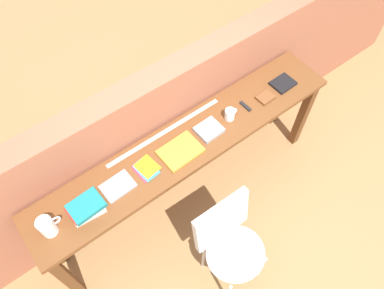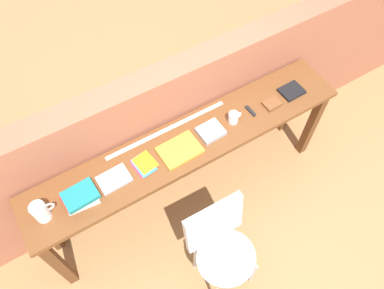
# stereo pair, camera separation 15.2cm
# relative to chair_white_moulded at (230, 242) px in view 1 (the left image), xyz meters

# --- Properties ---
(ground_plane) EXTENTS (40.00, 40.00, 0.00)m
(ground_plane) POSITION_rel_chair_white_moulded_xyz_m (0.14, 0.38, -0.53)
(ground_plane) COLOR #9E7547
(brick_wall_back) EXTENTS (6.00, 0.20, 1.29)m
(brick_wall_back) POSITION_rel_chair_white_moulded_xyz_m (0.14, 1.02, 0.12)
(brick_wall_back) COLOR #9E5B42
(brick_wall_back) RESTS_ON ground
(sideboard) EXTENTS (2.50, 0.44, 0.88)m
(sideboard) POSITION_rel_chair_white_moulded_xyz_m (0.14, 0.68, 0.21)
(sideboard) COLOR brown
(sideboard) RESTS_ON ground
(chair_white_moulded) EXTENTS (0.45, 0.46, 0.89)m
(chair_white_moulded) POSITION_rel_chair_white_moulded_xyz_m (0.00, 0.00, 0.00)
(chair_white_moulded) COLOR silver
(chair_white_moulded) RESTS_ON ground
(pitcher_white) EXTENTS (0.14, 0.10, 0.18)m
(pitcher_white) POSITION_rel_chair_white_moulded_xyz_m (-0.95, 0.66, 0.43)
(pitcher_white) COLOR white
(pitcher_white) RESTS_ON sideboard
(book_stack_leftmost) EXTENTS (0.23, 0.18, 0.10)m
(book_stack_leftmost) POSITION_rel_chair_white_moulded_xyz_m (-0.70, 0.65, 0.41)
(book_stack_leftmost) COLOR white
(book_stack_leftmost) RESTS_ON sideboard
(magazine_cycling) EXTENTS (0.22, 0.17, 0.02)m
(magazine_cycling) POSITION_rel_chair_white_moulded_xyz_m (-0.45, 0.67, 0.36)
(magazine_cycling) COLOR #9E9EA3
(magazine_cycling) RESTS_ON sideboard
(pamphlet_pile_colourful) EXTENTS (0.17, 0.19, 0.01)m
(pamphlet_pile_colourful) POSITION_rel_chair_white_moulded_xyz_m (-0.23, 0.67, 0.36)
(pamphlet_pile_colourful) COLOR #E5334C
(pamphlet_pile_colourful) RESTS_ON sideboard
(book_open_centre) EXTENTS (0.30, 0.22, 0.02)m
(book_open_centre) POSITION_rel_chair_white_moulded_xyz_m (0.04, 0.64, 0.36)
(book_open_centre) COLOR gold
(book_open_centre) RESTS_ON sideboard
(book_grey_hardcover) EXTENTS (0.19, 0.17, 0.03)m
(book_grey_hardcover) POSITION_rel_chair_white_moulded_xyz_m (0.32, 0.66, 0.37)
(book_grey_hardcover) COLOR #9E9EA3
(book_grey_hardcover) RESTS_ON sideboard
(mug) EXTENTS (0.11, 0.08, 0.09)m
(mug) POSITION_rel_chair_white_moulded_xyz_m (0.52, 0.66, 0.40)
(mug) COLOR white
(mug) RESTS_ON sideboard
(multitool_folded) EXTENTS (0.03, 0.11, 0.02)m
(multitool_folded) POSITION_rel_chair_white_moulded_xyz_m (0.68, 0.67, 0.36)
(multitool_folded) COLOR black
(multitool_folded) RESTS_ON sideboard
(leather_journal_brown) EXTENTS (0.13, 0.10, 0.02)m
(leather_journal_brown) POSITION_rel_chair_white_moulded_xyz_m (0.86, 0.64, 0.37)
(leather_journal_brown) COLOR brown
(leather_journal_brown) RESTS_ON sideboard
(book_repair_rightmost) EXTENTS (0.18, 0.15, 0.02)m
(book_repair_rightmost) POSITION_rel_chair_white_moulded_xyz_m (1.08, 0.66, 0.36)
(book_repair_rightmost) COLOR black
(book_repair_rightmost) RESTS_ON sideboard
(ruler_metal_back_edge) EXTENTS (0.99, 0.03, 0.00)m
(ruler_metal_back_edge) POSITION_rel_chair_white_moulded_xyz_m (0.05, 0.85, 0.35)
(ruler_metal_back_edge) COLOR silver
(ruler_metal_back_edge) RESTS_ON sideboard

